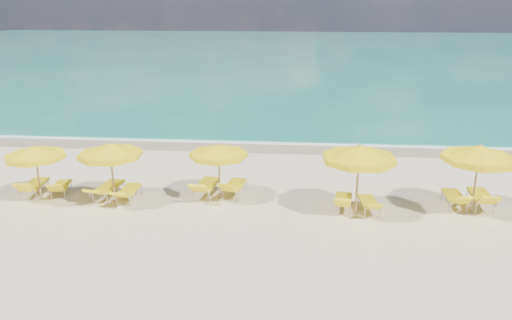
{
  "coord_description": "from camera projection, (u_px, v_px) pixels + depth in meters",
  "views": [
    {
      "loc": [
        1.55,
        -16.26,
        7.1
      ],
      "look_at": [
        0.0,
        1.5,
        1.2
      ],
      "focal_mm": 35.0,
      "sensor_mm": 36.0,
      "label": 1
    }
  ],
  "objects": [
    {
      "name": "lounger_5_right",
      "position": [
        369.0,
        206.0,
        17.16
      ],
      "size": [
        0.69,
        1.71,
        0.71
      ],
      "rotation": [
        0.0,
        0.0,
        0.09
      ],
      "color": "#A5A8AD",
      "rests_on": "ground"
    },
    {
      "name": "lounger_3_left",
      "position": [
        108.0,
        192.0,
        18.33
      ],
      "size": [
        0.89,
        2.07,
        0.78
      ],
      "rotation": [
        0.0,
        0.0,
        -0.13
      ],
      "color": "#A5A8AD",
      "rests_on": "ground"
    },
    {
      "name": "lounger_4_right",
      "position": [
        234.0,
        189.0,
        18.57
      ],
      "size": [
        0.91,
        1.87,
        0.84
      ],
      "rotation": [
        0.0,
        0.0,
        -0.17
      ],
      "color": "#A5A8AD",
      "rests_on": "ground"
    },
    {
      "name": "foam_line",
      "position": [
        267.0,
        141.0,
        25.49
      ],
      "size": [
        120.0,
        1.2,
        0.03
      ],
      "primitive_type": "cube",
      "color": "white",
      "rests_on": "ground"
    },
    {
      "name": "lounger_6_left",
      "position": [
        454.0,
        201.0,
        17.55
      ],
      "size": [
        0.64,
        1.79,
        0.83
      ],
      "rotation": [
        0.0,
        0.0,
        -0.01
      ],
      "color": "#A5A8AD",
      "rests_on": "ground"
    },
    {
      "name": "umbrella_6",
      "position": [
        479.0,
        154.0,
        16.48
      ],
      "size": [
        2.86,
        2.86,
        2.47
      ],
      "rotation": [
        0.0,
        0.0,
        -0.19
      ],
      "color": "tan",
      "rests_on": "ground"
    },
    {
      "name": "whitecap_near",
      "position": [
        189.0,
        104.0,
        34.31
      ],
      "size": [
        14.0,
        0.36,
        0.05
      ],
      "primitive_type": "cube",
      "color": "white",
      "rests_on": "ground"
    },
    {
      "name": "lounger_6_right",
      "position": [
        480.0,
        201.0,
        17.52
      ],
      "size": [
        0.81,
        2.0,
        0.88
      ],
      "rotation": [
        0.0,
        0.0,
        -0.08
      ],
      "color": "#A5A8AD",
      "rests_on": "ground"
    },
    {
      "name": "umbrella_3",
      "position": [
        110.0,
        151.0,
        17.41
      ],
      "size": [
        2.85,
        2.85,
        2.27
      ],
      "rotation": [
        0.0,
        0.0,
        -0.33
      ],
      "color": "tan",
      "rests_on": "ground"
    },
    {
      "name": "umbrella_5",
      "position": [
        359.0,
        154.0,
        16.38
      ],
      "size": [
        3.13,
        3.13,
        2.51
      ],
      "rotation": [
        0.0,
        0.0,
        -0.32
      ],
      "color": "tan",
      "rests_on": "ground"
    },
    {
      "name": "lounger_2_left",
      "position": [
        35.0,
        189.0,
        18.58
      ],
      "size": [
        0.82,
        1.89,
        0.88
      ],
      "rotation": [
        0.0,
        0.0,
        0.11
      ],
      "color": "#A5A8AD",
      "rests_on": "ground"
    },
    {
      "name": "lounger_4_left",
      "position": [
        206.0,
        189.0,
        18.51
      ],
      "size": [
        0.86,
        2.03,
        0.89
      ],
      "rotation": [
        0.0,
        0.0,
        -0.11
      ],
      "color": "#A5A8AD",
      "rests_on": "ground"
    },
    {
      "name": "umbrella_4",
      "position": [
        219.0,
        151.0,
        17.77
      ],
      "size": [
        2.37,
        2.37,
        2.13
      ],
      "rotation": [
        0.0,
        0.0,
        0.14
      ],
      "color": "tan",
      "rests_on": "ground"
    },
    {
      "name": "wet_sand_band",
      "position": [
        266.0,
        146.0,
        24.73
      ],
      "size": [
        120.0,
        2.6,
        0.01
      ],
      "primitive_type": "cube",
      "color": "tan",
      "rests_on": "ground"
    },
    {
      "name": "umbrella_2",
      "position": [
        35.0,
        153.0,
        17.61
      ],
      "size": [
        2.48,
        2.48,
        2.13
      ],
      "rotation": [
        0.0,
        0.0,
        0.2
      ],
      "color": "tan",
      "rests_on": "ground"
    },
    {
      "name": "whitecap_far",
      "position": [
        380.0,
        89.0,
        39.78
      ],
      "size": [
        18.0,
        0.3,
        0.05
      ],
      "primitive_type": "cube",
      "color": "white",
      "rests_on": "ground"
    },
    {
      "name": "ground_plane",
      "position": [
        252.0,
        205.0,
        17.74
      ],
      "size": [
        120.0,
        120.0,
        0.0
      ],
      "primitive_type": "plane",
      "color": "beige"
    },
    {
      "name": "lounger_5_left",
      "position": [
        343.0,
        204.0,
        17.32
      ],
      "size": [
        0.77,
        1.72,
        0.8
      ],
      "rotation": [
        0.0,
        0.0,
        -0.13
      ],
      "color": "#A5A8AD",
      "rests_on": "ground"
    },
    {
      "name": "lounger_3_right",
      "position": [
        129.0,
        195.0,
        18.1
      ],
      "size": [
        0.62,
        1.8,
        0.74
      ],
      "rotation": [
        0.0,
        0.0,
        -0.01
      ],
      "color": "#A5A8AD",
      "rests_on": "ground"
    },
    {
      "name": "lounger_2_right",
      "position": [
        61.0,
        189.0,
        18.64
      ],
      "size": [
        0.83,
        1.64,
        0.74
      ],
      "rotation": [
        0.0,
        0.0,
        0.2
      ],
      "color": "#A5A8AD",
      "rests_on": "ground"
    },
    {
      "name": "ocean",
      "position": [
        288.0,
        54.0,
        63.13
      ],
      "size": [
        120.0,
        80.0,
        0.3
      ],
      "primitive_type": "cube",
      "color": "#14715B",
      "rests_on": "ground"
    }
  ]
}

